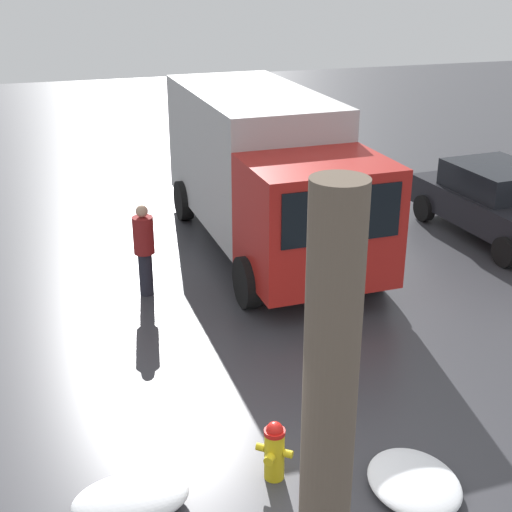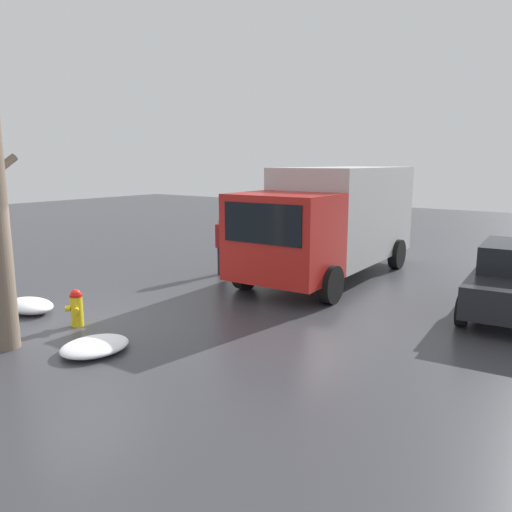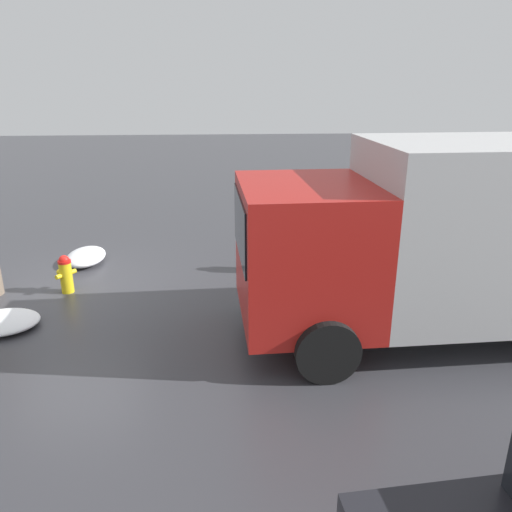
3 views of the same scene
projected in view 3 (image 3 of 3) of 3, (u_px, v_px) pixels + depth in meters
The scene contains 6 objects.
ground_plane at pixel (68, 292), 9.72m from camera, with size 60.00×60.00×0.00m, color #38383D.
fire_hydrant at pixel (66, 273), 9.60m from camera, with size 0.37×0.40×0.76m.
delivery_truck at pixel (476, 233), 7.70m from camera, with size 7.09×2.87×3.07m.
pedestrian at pixel (331, 232), 10.39m from camera, with size 0.37×0.37×1.68m.
snow_pile_curbside at pixel (2, 322), 8.28m from camera, with size 1.21×1.01×0.21m.
snow_pile_by_tree at pixel (86, 257), 11.23m from camera, with size 0.83×1.28×0.30m.
Camera 3 is at (3.03, -9.17, 3.90)m, focal length 35.00 mm.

